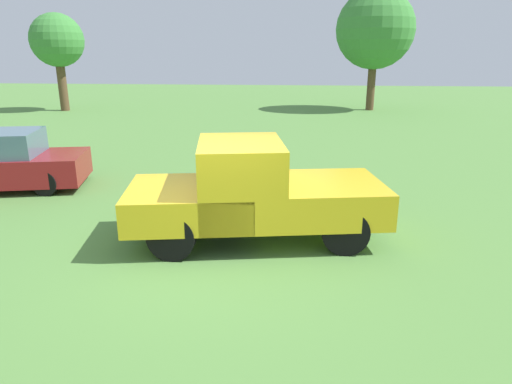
% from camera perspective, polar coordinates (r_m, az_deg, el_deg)
% --- Properties ---
extents(ground_plane, '(80.00, 80.00, 0.00)m').
position_cam_1_polar(ground_plane, '(7.97, -4.97, -7.85)').
color(ground_plane, '#54843D').
extents(pickup_truck, '(4.84, 2.64, 1.83)m').
position_cam_1_polar(pickup_truck, '(8.32, -0.81, 0.30)').
color(pickup_truck, black).
rests_on(pickup_truck, ground_plane).
extents(tree_back_left, '(4.36, 4.36, 6.64)m').
position_cam_1_polar(tree_back_left, '(28.01, 14.54, 18.89)').
color(tree_back_left, brown).
rests_on(tree_back_left, ground_plane).
extents(tree_far_center, '(2.91, 2.91, 5.35)m').
position_cam_1_polar(tree_far_center, '(29.09, -23.41, 16.76)').
color(tree_far_center, brown).
rests_on(tree_far_center, ground_plane).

